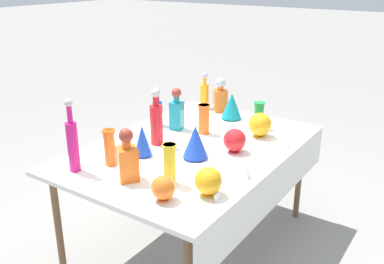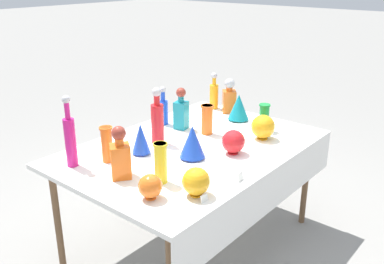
{
  "view_description": "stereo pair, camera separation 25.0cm",
  "coord_description": "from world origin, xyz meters",
  "px_view_note": "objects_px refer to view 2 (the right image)",
  "views": [
    {
      "loc": [
        -2.17,
        -1.48,
        1.86
      ],
      "look_at": [
        0.0,
        0.0,
        0.86
      ],
      "focal_mm": 40.0,
      "sensor_mm": 36.0,
      "label": 1
    },
    {
      "loc": [
        -2.02,
        -1.68,
        1.86
      ],
      "look_at": [
        0.0,
        0.0,
        0.86
      ],
      "focal_mm": 40.0,
      "sensor_mm": 36.0,
      "label": 2
    }
  ],
  "objects_px": {
    "slender_vase_2": "(207,119)",
    "round_bowl_3": "(233,142)",
    "tall_bottle_2": "(70,138)",
    "slender_vase_0": "(161,162)",
    "tall_bottle_0": "(214,94)",
    "round_bowl_0": "(150,186)",
    "tall_bottle_3": "(163,109)",
    "round_bowl_1": "(263,127)",
    "slender_vase_3": "(264,116)",
    "fluted_vase_2": "(239,107)",
    "fluted_vase_0": "(192,142)",
    "round_bowl_2": "(196,181)",
    "square_decanter_1": "(229,97)",
    "fluted_vase_1": "(141,138)",
    "tall_bottle_1": "(157,120)",
    "square_decanter_0": "(120,156)",
    "square_decanter_2": "(181,111)",
    "slender_vase_1": "(107,143)"
  },
  "relations": [
    {
      "from": "square_decanter_0",
      "to": "slender_vase_0",
      "type": "height_order",
      "value": "square_decanter_0"
    },
    {
      "from": "slender_vase_2",
      "to": "tall_bottle_2",
      "type": "bearing_deg",
      "value": 162.75
    },
    {
      "from": "tall_bottle_3",
      "to": "square_decanter_0",
      "type": "relative_size",
      "value": 0.96
    },
    {
      "from": "slender_vase_1",
      "to": "tall_bottle_2",
      "type": "bearing_deg",
      "value": 146.74
    },
    {
      "from": "square_decanter_1",
      "to": "square_decanter_2",
      "type": "height_order",
      "value": "square_decanter_2"
    },
    {
      "from": "slender_vase_3",
      "to": "fluted_vase_2",
      "type": "bearing_deg",
      "value": 76.33
    },
    {
      "from": "tall_bottle_3",
      "to": "round_bowl_3",
      "type": "height_order",
      "value": "tall_bottle_3"
    },
    {
      "from": "tall_bottle_0",
      "to": "round_bowl_0",
      "type": "xyz_separation_m",
      "value": [
        -1.43,
        -0.67,
        -0.06
      ]
    },
    {
      "from": "square_decanter_1",
      "to": "round_bowl_1",
      "type": "relative_size",
      "value": 1.64
    },
    {
      "from": "fluted_vase_0",
      "to": "round_bowl_2",
      "type": "relative_size",
      "value": 1.38
    },
    {
      "from": "slender_vase_0",
      "to": "slender_vase_2",
      "type": "bearing_deg",
      "value": 19.37
    },
    {
      "from": "slender_vase_1",
      "to": "fluted_vase_1",
      "type": "distance_m",
      "value": 0.22
    },
    {
      "from": "square_decanter_2",
      "to": "square_decanter_1",
      "type": "bearing_deg",
      "value": -4.86
    },
    {
      "from": "slender_vase_0",
      "to": "tall_bottle_2",
      "type": "bearing_deg",
      "value": 108.29
    },
    {
      "from": "tall_bottle_3",
      "to": "fluted_vase_1",
      "type": "distance_m",
      "value": 0.58
    },
    {
      "from": "square_decanter_2",
      "to": "round_bowl_3",
      "type": "relative_size",
      "value": 1.98
    },
    {
      "from": "tall_bottle_3",
      "to": "round_bowl_1",
      "type": "xyz_separation_m",
      "value": [
        0.21,
        -0.74,
        -0.03
      ]
    },
    {
      "from": "slender_vase_2",
      "to": "round_bowl_3",
      "type": "bearing_deg",
      "value": -116.67
    },
    {
      "from": "fluted_vase_2",
      "to": "round_bowl_2",
      "type": "distance_m",
      "value": 1.24
    },
    {
      "from": "tall_bottle_3",
      "to": "slender_vase_0",
      "type": "distance_m",
      "value": 0.96
    },
    {
      "from": "slender_vase_1",
      "to": "fluted_vase_2",
      "type": "xyz_separation_m",
      "value": [
        1.15,
        -0.18,
        -0.01
      ]
    },
    {
      "from": "slender_vase_2",
      "to": "fluted_vase_2",
      "type": "relative_size",
      "value": 1.03
    },
    {
      "from": "round_bowl_3",
      "to": "slender_vase_2",
      "type": "bearing_deg",
      "value": 63.33
    },
    {
      "from": "slender_vase_1",
      "to": "round_bowl_1",
      "type": "height_order",
      "value": "slender_vase_1"
    },
    {
      "from": "fluted_vase_0",
      "to": "round_bowl_2",
      "type": "height_order",
      "value": "fluted_vase_0"
    },
    {
      "from": "square_decanter_2",
      "to": "round_bowl_0",
      "type": "relative_size",
      "value": 2.33
    },
    {
      "from": "fluted_vase_1",
      "to": "fluted_vase_2",
      "type": "bearing_deg",
      "value": -6.56
    },
    {
      "from": "square_decanter_0",
      "to": "round_bowl_2",
      "type": "height_order",
      "value": "square_decanter_0"
    },
    {
      "from": "square_decanter_1",
      "to": "round_bowl_1",
      "type": "xyz_separation_m",
      "value": [
        -0.34,
        -0.52,
        -0.04
      ]
    },
    {
      "from": "fluted_vase_1",
      "to": "tall_bottle_1",
      "type": "bearing_deg",
      "value": 14.23
    },
    {
      "from": "tall_bottle_0",
      "to": "square_decanter_2",
      "type": "bearing_deg",
      "value": -168.33
    },
    {
      "from": "slender_vase_2",
      "to": "square_decanter_2",
      "type": "bearing_deg",
      "value": 99.88
    },
    {
      "from": "slender_vase_0",
      "to": "slender_vase_2",
      "type": "relative_size",
      "value": 1.09
    },
    {
      "from": "slender_vase_2",
      "to": "fluted_vase_0",
      "type": "height_order",
      "value": "same"
    },
    {
      "from": "tall_bottle_1",
      "to": "round_bowl_1",
      "type": "height_order",
      "value": "tall_bottle_1"
    },
    {
      "from": "tall_bottle_3",
      "to": "round_bowl_1",
      "type": "relative_size",
      "value": 1.7
    },
    {
      "from": "round_bowl_3",
      "to": "tall_bottle_1",
      "type": "bearing_deg",
      "value": 109.01
    },
    {
      "from": "slender_vase_0",
      "to": "round_bowl_0",
      "type": "xyz_separation_m",
      "value": [
        -0.17,
        -0.08,
        -0.05
      ]
    },
    {
      "from": "slender_vase_2",
      "to": "square_decanter_1",
      "type": "bearing_deg",
      "value": 18.1
    },
    {
      "from": "tall_bottle_3",
      "to": "slender_vase_3",
      "type": "xyz_separation_m",
      "value": [
        0.37,
        -0.65,
        -0.01
      ]
    },
    {
      "from": "square_decanter_2",
      "to": "round_bowl_1",
      "type": "height_order",
      "value": "square_decanter_2"
    },
    {
      "from": "tall_bottle_1",
      "to": "fluted_vase_0",
      "type": "height_order",
      "value": "tall_bottle_1"
    },
    {
      "from": "fluted_vase_0",
      "to": "round_bowl_3",
      "type": "xyz_separation_m",
      "value": [
        0.22,
        -0.15,
        -0.03
      ]
    },
    {
      "from": "tall_bottle_1",
      "to": "fluted_vase_1",
      "type": "xyz_separation_m",
      "value": [
        -0.21,
        -0.05,
        -0.06
      ]
    },
    {
      "from": "round_bowl_0",
      "to": "round_bowl_3",
      "type": "bearing_deg",
      "value": 0.13
    },
    {
      "from": "slender_vase_2",
      "to": "square_decanter_0",
      "type": "bearing_deg",
      "value": -176.86
    },
    {
      "from": "tall_bottle_0",
      "to": "fluted_vase_2",
      "type": "xyz_separation_m",
      "value": [
        -0.13,
        -0.33,
        -0.02
      ]
    },
    {
      "from": "square_decanter_2",
      "to": "fluted_vase_2",
      "type": "distance_m",
      "value": 0.48
    },
    {
      "from": "slender_vase_2",
      "to": "slender_vase_3",
      "type": "bearing_deg",
      "value": -40.3
    },
    {
      "from": "fluted_vase_2",
      "to": "round_bowl_1",
      "type": "relative_size",
      "value": 1.2
    }
  ]
}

